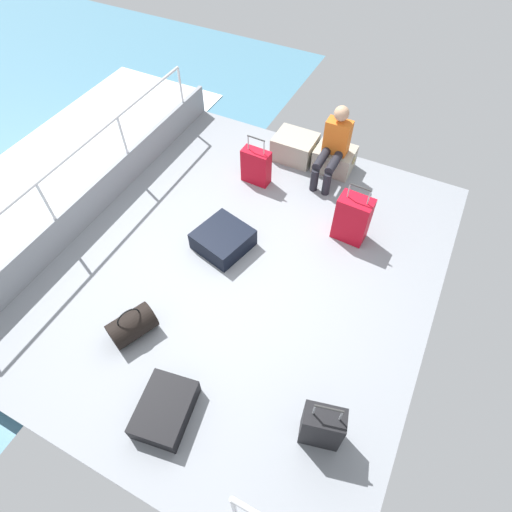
{
  "coord_description": "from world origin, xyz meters",
  "views": [
    {
      "loc": [
        1.49,
        -2.68,
        4.08
      ],
      "look_at": [
        0.14,
        0.01,
        0.25
      ],
      "focal_mm": 29.52,
      "sensor_mm": 36.0,
      "label": 1
    }
  ],
  "objects_px": {
    "suitcase_3": "(322,426)",
    "suitcase_2": "(256,166)",
    "passenger_seated": "(334,145)",
    "suitcase_0": "(352,219)",
    "cargo_crate_0": "(295,147)",
    "suitcase_4": "(223,239)",
    "cargo_crate_1": "(334,159)",
    "duffel_bag": "(132,325)",
    "suitcase_1": "(165,409)"
  },
  "relations": [
    {
      "from": "cargo_crate_0",
      "to": "suitcase_2",
      "type": "distance_m",
      "value": 0.8
    },
    {
      "from": "cargo_crate_1",
      "to": "suitcase_4",
      "type": "height_order",
      "value": "cargo_crate_1"
    },
    {
      "from": "suitcase_0",
      "to": "suitcase_1",
      "type": "xyz_separation_m",
      "value": [
        -0.81,
        -2.91,
        -0.21
      ]
    },
    {
      "from": "cargo_crate_0",
      "to": "suitcase_2",
      "type": "relative_size",
      "value": 0.86
    },
    {
      "from": "suitcase_4",
      "to": "duffel_bag",
      "type": "bearing_deg",
      "value": -99.77
    },
    {
      "from": "cargo_crate_1",
      "to": "suitcase_1",
      "type": "height_order",
      "value": "cargo_crate_1"
    },
    {
      "from": "cargo_crate_0",
      "to": "suitcase_4",
      "type": "bearing_deg",
      "value": -92.53
    },
    {
      "from": "cargo_crate_1",
      "to": "suitcase_2",
      "type": "bearing_deg",
      "value": -139.54
    },
    {
      "from": "cargo_crate_0",
      "to": "cargo_crate_1",
      "type": "relative_size",
      "value": 1.09
    },
    {
      "from": "cargo_crate_1",
      "to": "duffel_bag",
      "type": "distance_m",
      "value": 3.64
    },
    {
      "from": "passenger_seated",
      "to": "suitcase_4",
      "type": "bearing_deg",
      "value": -110.86
    },
    {
      "from": "suitcase_0",
      "to": "suitcase_2",
      "type": "xyz_separation_m",
      "value": [
        -1.53,
        0.41,
        -0.06
      ]
    },
    {
      "from": "cargo_crate_0",
      "to": "duffel_bag",
      "type": "relative_size",
      "value": 1.13
    },
    {
      "from": "suitcase_2",
      "to": "suitcase_3",
      "type": "distance_m",
      "value": 3.54
    },
    {
      "from": "cargo_crate_1",
      "to": "suitcase_2",
      "type": "xyz_separation_m",
      "value": [
        -0.89,
        -0.76,
        0.09
      ]
    },
    {
      "from": "suitcase_4",
      "to": "suitcase_3",
      "type": "bearing_deg",
      "value": -39.99
    },
    {
      "from": "suitcase_2",
      "to": "suitcase_1",
      "type": "bearing_deg",
      "value": -77.8
    },
    {
      "from": "suitcase_0",
      "to": "suitcase_1",
      "type": "relative_size",
      "value": 1.23
    },
    {
      "from": "suitcase_0",
      "to": "suitcase_4",
      "type": "distance_m",
      "value": 1.61
    },
    {
      "from": "suitcase_3",
      "to": "suitcase_0",
      "type": "bearing_deg",
      "value": 102.79
    },
    {
      "from": "passenger_seated",
      "to": "suitcase_3",
      "type": "relative_size",
      "value": 1.37
    },
    {
      "from": "suitcase_0",
      "to": "duffel_bag",
      "type": "xyz_separation_m",
      "value": [
        -1.6,
        -2.35,
        -0.17
      ]
    },
    {
      "from": "cargo_crate_0",
      "to": "suitcase_3",
      "type": "height_order",
      "value": "suitcase_3"
    },
    {
      "from": "suitcase_1",
      "to": "suitcase_4",
      "type": "height_order",
      "value": "suitcase_4"
    },
    {
      "from": "suitcase_0",
      "to": "suitcase_1",
      "type": "distance_m",
      "value": 3.03
    },
    {
      "from": "cargo_crate_0",
      "to": "passenger_seated",
      "type": "xyz_separation_m",
      "value": [
        0.62,
        -0.16,
        0.36
      ]
    },
    {
      "from": "cargo_crate_1",
      "to": "suitcase_2",
      "type": "height_order",
      "value": "suitcase_2"
    },
    {
      "from": "suitcase_2",
      "to": "suitcase_3",
      "type": "height_order",
      "value": "suitcase_3"
    },
    {
      "from": "suitcase_0",
      "to": "suitcase_4",
      "type": "relative_size",
      "value": 1.16
    },
    {
      "from": "cargo_crate_1",
      "to": "passenger_seated",
      "type": "xyz_separation_m",
      "value": [
        0.0,
        -0.18,
        0.36
      ]
    },
    {
      "from": "duffel_bag",
      "to": "cargo_crate_1",
      "type": "bearing_deg",
      "value": 74.7
    },
    {
      "from": "passenger_seated",
      "to": "suitcase_2",
      "type": "bearing_deg",
      "value": -146.79
    },
    {
      "from": "suitcase_2",
      "to": "duffel_bag",
      "type": "bearing_deg",
      "value": -91.54
    },
    {
      "from": "cargo_crate_0",
      "to": "cargo_crate_1",
      "type": "height_order",
      "value": "cargo_crate_0"
    },
    {
      "from": "suitcase_0",
      "to": "duffel_bag",
      "type": "relative_size",
      "value": 1.52
    },
    {
      "from": "suitcase_4",
      "to": "duffel_bag",
      "type": "xyz_separation_m",
      "value": [
        -0.26,
        -1.49,
        0.03
      ]
    },
    {
      "from": "cargo_crate_1",
      "to": "duffel_bag",
      "type": "relative_size",
      "value": 1.04
    },
    {
      "from": "suitcase_2",
      "to": "suitcase_4",
      "type": "distance_m",
      "value": 1.29
    },
    {
      "from": "cargo_crate_0",
      "to": "suitcase_1",
      "type": "relative_size",
      "value": 0.92
    },
    {
      "from": "suitcase_3",
      "to": "suitcase_4",
      "type": "distance_m",
      "value": 2.49
    },
    {
      "from": "passenger_seated",
      "to": "suitcase_0",
      "type": "height_order",
      "value": "passenger_seated"
    },
    {
      "from": "cargo_crate_0",
      "to": "duffel_bag",
      "type": "distance_m",
      "value": 3.52
    },
    {
      "from": "suitcase_2",
      "to": "suitcase_4",
      "type": "relative_size",
      "value": 1.01
    },
    {
      "from": "passenger_seated",
      "to": "duffel_bag",
      "type": "distance_m",
      "value": 3.5
    },
    {
      "from": "suitcase_2",
      "to": "passenger_seated",
      "type": "bearing_deg",
      "value": 33.21
    },
    {
      "from": "cargo_crate_1",
      "to": "suitcase_1",
      "type": "xyz_separation_m",
      "value": [
        -0.17,
        -4.08,
        -0.07
      ]
    },
    {
      "from": "suitcase_1",
      "to": "suitcase_0",
      "type": "bearing_deg",
      "value": 74.5
    },
    {
      "from": "suitcase_3",
      "to": "suitcase_2",
      "type": "bearing_deg",
      "value": 126.03
    },
    {
      "from": "cargo_crate_0",
      "to": "suitcase_1",
      "type": "bearing_deg",
      "value": -83.73
    },
    {
      "from": "cargo_crate_1",
      "to": "duffel_bag",
      "type": "height_order",
      "value": "duffel_bag"
    }
  ]
}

